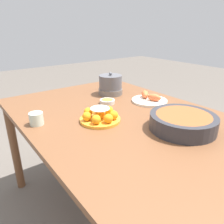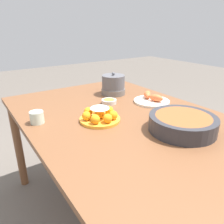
{
  "view_description": "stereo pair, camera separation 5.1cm",
  "coord_description": "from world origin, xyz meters",
  "px_view_note": "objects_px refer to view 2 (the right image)",
  "views": [
    {
      "loc": [
        0.89,
        -0.75,
        1.25
      ],
      "look_at": [
        -0.01,
        -0.07,
        0.79
      ],
      "focal_mm": 35.0,
      "sensor_mm": 36.0,
      "label": 1
    },
    {
      "loc": [
        0.92,
        -0.71,
        1.25
      ],
      "look_at": [
        -0.01,
        -0.07,
        0.79
      ],
      "focal_mm": 35.0,
      "sensor_mm": 36.0,
      "label": 2
    }
  ],
  "objects_px": {
    "dining_table": "(123,129)",
    "warming_pot": "(113,85)",
    "serving_bowl": "(182,123)",
    "seafood_platter": "(151,99)",
    "cup_near": "(37,117)",
    "cake_plate": "(100,116)",
    "sauce_bowl": "(109,101)"
  },
  "relations": [
    {
      "from": "serving_bowl",
      "to": "seafood_platter",
      "type": "xyz_separation_m",
      "value": [
        -0.41,
        0.18,
        -0.03
      ]
    },
    {
      "from": "cup_near",
      "to": "sauce_bowl",
      "type": "bearing_deg",
      "value": 95.03
    },
    {
      "from": "sauce_bowl",
      "to": "cake_plate",
      "type": "bearing_deg",
      "value": -43.64
    },
    {
      "from": "serving_bowl",
      "to": "seafood_platter",
      "type": "relative_size",
      "value": 1.36
    },
    {
      "from": "dining_table",
      "to": "warming_pot",
      "type": "relative_size",
      "value": 8.59
    },
    {
      "from": "cake_plate",
      "to": "serving_bowl",
      "type": "relative_size",
      "value": 0.67
    },
    {
      "from": "dining_table",
      "to": "cup_near",
      "type": "distance_m",
      "value": 0.49
    },
    {
      "from": "serving_bowl",
      "to": "sauce_bowl",
      "type": "bearing_deg",
      "value": -172.18
    },
    {
      "from": "serving_bowl",
      "to": "cake_plate",
      "type": "bearing_deg",
      "value": -140.68
    },
    {
      "from": "seafood_platter",
      "to": "dining_table",
      "type": "bearing_deg",
      "value": -72.73
    },
    {
      "from": "serving_bowl",
      "to": "seafood_platter",
      "type": "height_order",
      "value": "serving_bowl"
    },
    {
      "from": "sauce_bowl",
      "to": "seafood_platter",
      "type": "height_order",
      "value": "seafood_platter"
    },
    {
      "from": "dining_table",
      "to": "serving_bowl",
      "type": "distance_m",
      "value": 0.36
    },
    {
      "from": "sauce_bowl",
      "to": "seafood_platter",
      "type": "distance_m",
      "value": 0.29
    },
    {
      "from": "cup_near",
      "to": "warming_pot",
      "type": "relative_size",
      "value": 0.4
    },
    {
      "from": "seafood_platter",
      "to": "sauce_bowl",
      "type": "bearing_deg",
      "value": -117.99
    },
    {
      "from": "cake_plate",
      "to": "cup_near",
      "type": "xyz_separation_m",
      "value": [
        -0.17,
        -0.29,
        0.0
      ]
    },
    {
      "from": "seafood_platter",
      "to": "serving_bowl",
      "type": "bearing_deg",
      "value": -24.3
    },
    {
      "from": "seafood_platter",
      "to": "cup_near",
      "type": "relative_size",
      "value": 3.32
    },
    {
      "from": "dining_table",
      "to": "cake_plate",
      "type": "bearing_deg",
      "value": -100.05
    },
    {
      "from": "dining_table",
      "to": "sauce_bowl",
      "type": "distance_m",
      "value": 0.26
    },
    {
      "from": "dining_table",
      "to": "cake_plate",
      "type": "height_order",
      "value": "cake_plate"
    },
    {
      "from": "cup_near",
      "to": "warming_pot",
      "type": "xyz_separation_m",
      "value": [
        -0.2,
        0.64,
        0.04
      ]
    },
    {
      "from": "cake_plate",
      "to": "warming_pot",
      "type": "distance_m",
      "value": 0.51
    },
    {
      "from": "serving_bowl",
      "to": "cup_near",
      "type": "relative_size",
      "value": 4.52
    },
    {
      "from": "dining_table",
      "to": "warming_pot",
      "type": "height_order",
      "value": "warming_pot"
    },
    {
      "from": "dining_table",
      "to": "cup_near",
      "type": "height_order",
      "value": "cup_near"
    },
    {
      "from": "cake_plate",
      "to": "serving_bowl",
      "type": "height_order",
      "value": "cake_plate"
    },
    {
      "from": "dining_table",
      "to": "serving_bowl",
      "type": "height_order",
      "value": "serving_bowl"
    },
    {
      "from": "warming_pot",
      "to": "dining_table",
      "type": "bearing_deg",
      "value": -26.98
    },
    {
      "from": "cake_plate",
      "to": "warming_pot",
      "type": "bearing_deg",
      "value": 136.96
    },
    {
      "from": "warming_pot",
      "to": "cup_near",
      "type": "bearing_deg",
      "value": -72.25
    }
  ]
}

